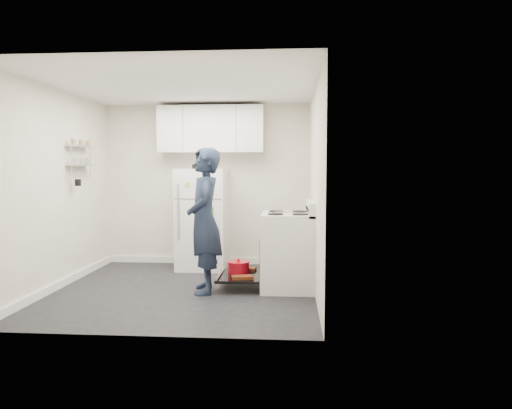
# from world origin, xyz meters

# --- Properties ---
(room) EXTENTS (3.21, 3.21, 2.51)m
(room) POSITION_xyz_m (-0.03, 0.03, 1.21)
(room) COLOR black
(room) RESTS_ON ground
(electric_range) EXTENTS (0.66, 0.76, 1.10)m
(electric_range) POSITION_xyz_m (1.26, 0.15, 0.47)
(electric_range) COLOR silver
(electric_range) RESTS_ON ground
(open_oven_door) EXTENTS (0.55, 0.70, 0.22)m
(open_oven_door) POSITION_xyz_m (0.66, 0.20, 0.19)
(open_oven_door) COLOR black
(open_oven_door) RESTS_ON ground
(refrigerator) EXTENTS (0.72, 0.74, 1.57)m
(refrigerator) POSITION_xyz_m (-0.01, 1.25, 0.76)
(refrigerator) COLOR white
(refrigerator) RESTS_ON ground
(upper_cabinets) EXTENTS (1.60, 0.33, 0.70)m
(upper_cabinets) POSITION_xyz_m (0.10, 1.43, 2.10)
(upper_cabinets) COLOR silver
(upper_cabinets) RESTS_ON room
(wall_shelf_rack) EXTENTS (0.14, 0.60, 0.61)m
(wall_shelf_rack) POSITION_xyz_m (-1.52, 0.49, 1.68)
(wall_shelf_rack) COLOR #B2B2B7
(wall_shelf_rack) RESTS_ON room
(person) EXTENTS (0.55, 0.72, 1.75)m
(person) POSITION_xyz_m (0.27, -0.09, 0.88)
(person) COLOR #182137
(person) RESTS_ON ground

